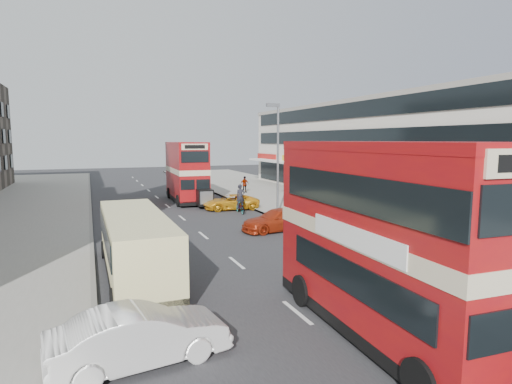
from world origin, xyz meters
name	(u,v)px	position (x,y,z in m)	size (l,w,h in m)	color
ground	(330,340)	(0.00, 0.00, 0.00)	(160.00, 160.00, 0.00)	#28282B
road_surface	(182,218)	(0.00, 20.00, 0.01)	(12.00, 90.00, 0.01)	#28282B
pavement_right	(327,207)	(12.00, 20.00, 0.07)	(12.00, 90.00, 0.15)	gray
kerb_left	(91,223)	(-6.10, 20.00, 0.07)	(0.20, 90.00, 0.16)	gray
kerb_right	(261,212)	(6.10, 20.00, 0.07)	(0.20, 90.00, 0.16)	gray
commercial_row	(392,149)	(19.95, 22.00, 4.70)	(9.90, 46.20, 9.30)	beige
street_lamp	(277,151)	(6.52, 18.00, 4.78)	(1.00, 0.20, 8.12)	slate
bus_main	(387,239)	(1.60, -0.28, 2.80)	(3.00, 9.76, 5.32)	black
bus_second	(187,171)	(2.15, 28.14, 2.74)	(2.90, 9.52, 5.19)	black
coach	(136,243)	(-4.43, 7.65, 1.42)	(2.43, 9.08, 2.40)	black
car_left_front	(140,336)	(-5.06, 0.62, 0.73)	(1.53, 4.40, 1.45)	white
car_right_a	(278,220)	(4.60, 13.61, 0.67)	(1.88, 4.62, 1.34)	#A62B10
car_right_b	(231,202)	(4.43, 22.20, 0.61)	(2.04, 4.42, 1.23)	orange
pedestrian_near	(313,208)	(8.23, 15.64, 0.93)	(0.57, 0.39, 1.55)	gray
pedestrian_far	(245,184)	(8.88, 31.24, 1.00)	(0.99, 0.41, 1.70)	gray
cyclist	(241,204)	(4.56, 20.33, 0.75)	(0.68, 1.81, 2.21)	gray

